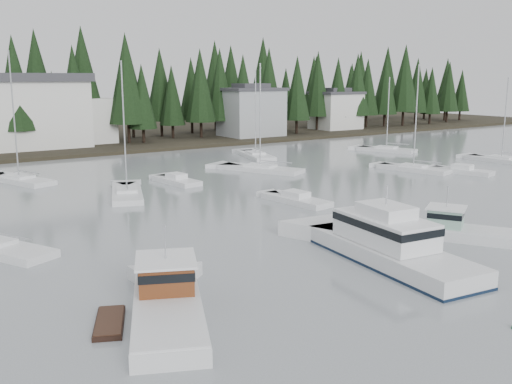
# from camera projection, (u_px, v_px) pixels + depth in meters

# --- Properties ---
(far_shore_land) EXTENTS (240.00, 54.00, 1.00)m
(far_shore_land) POSITION_uv_depth(u_px,v_px,m) (16.00, 141.00, 98.12)
(far_shore_land) COLOR black
(far_shore_land) RESTS_ON ground
(conifer_treeline) EXTENTS (200.00, 22.00, 20.00)m
(conifer_treeline) POSITION_uv_depth(u_px,v_px,m) (32.00, 148.00, 89.20)
(conifer_treeline) COLOR black
(conifer_treeline) RESTS_ON ground
(house_east_a) EXTENTS (10.60, 8.48, 9.25)m
(house_east_a) POSITION_uv_depth(u_px,v_px,m) (251.00, 111.00, 101.55)
(house_east_a) COLOR #999EA0
(house_east_a) RESTS_ON ground
(house_east_b) EXTENTS (9.54, 7.42, 8.25)m
(house_east_b) POSITION_uv_depth(u_px,v_px,m) (336.00, 110.00, 115.38)
(house_east_b) COLOR silver
(house_east_b) RESTS_ON ground
(harbor_inn) EXTENTS (29.50, 11.50, 10.90)m
(harbor_inn) POSITION_uv_depth(u_px,v_px,m) (14.00, 112.00, 83.46)
(harbor_inn) COLOR silver
(harbor_inn) RESTS_ON ground
(lobster_boat_brown) EXTENTS (6.85, 9.68, 4.56)m
(lobster_boat_brown) POSITION_uv_depth(u_px,v_px,m) (165.00, 306.00, 25.98)
(lobster_boat_brown) COLOR silver
(lobster_boat_brown) RESTS_ON ground
(cabin_cruiser_center) EXTENTS (5.23, 12.60, 5.26)m
(cabin_cruiser_center) POSITION_uv_depth(u_px,v_px,m) (389.00, 249.00, 33.85)
(cabin_cruiser_center) COLOR silver
(cabin_cruiser_center) RESTS_ON ground
(lobster_boat_teal) EXTENTS (5.99, 7.66, 4.10)m
(lobster_boat_teal) POSITION_uv_depth(u_px,v_px,m) (462.00, 232.00, 38.67)
(lobster_boat_teal) COLOR silver
(lobster_boat_teal) RESTS_ON ground
(sailboat_0) EXTENTS (5.74, 9.84, 14.03)m
(sailboat_0) POSITION_uv_depth(u_px,v_px,m) (19.00, 181.00, 59.81)
(sailboat_0) COLOR silver
(sailboat_0) RESTS_ON ground
(sailboat_1) EXTENTS (7.10, 10.65, 12.93)m
(sailboat_1) POSITION_uv_depth(u_px,v_px,m) (260.00, 170.00, 66.92)
(sailboat_1) COLOR silver
(sailboat_1) RESTS_ON ground
(sailboat_5) EXTENTS (4.43, 8.85, 12.80)m
(sailboat_5) POSITION_uv_depth(u_px,v_px,m) (413.00, 170.00, 66.98)
(sailboat_5) COLOR silver
(sailboat_5) RESTS_ON ground
(sailboat_6) EXTENTS (5.69, 9.52, 12.80)m
(sailboat_6) POSITION_uv_depth(u_px,v_px,m) (127.00, 195.00, 52.83)
(sailboat_6) COLOR silver
(sailboat_6) RESTS_ON ground
(sailboat_7) EXTENTS (3.38, 9.15, 11.34)m
(sailboat_7) POSITION_uv_depth(u_px,v_px,m) (501.00, 161.00, 74.11)
(sailboat_7) COLOR silver
(sailboat_7) RESTS_ON ground
(sailboat_8) EXTENTS (5.12, 9.65, 12.70)m
(sailboat_8) POSITION_uv_depth(u_px,v_px,m) (256.00, 157.00, 78.52)
(sailboat_8) COLOR silver
(sailboat_8) RESTS_ON ground
(sailboat_9) EXTENTS (5.74, 9.00, 11.39)m
(sailboat_9) POSITION_uv_depth(u_px,v_px,m) (386.00, 151.00, 84.63)
(sailboat_9) COLOR silver
(sailboat_9) RESTS_ON ground
(runabout_1) EXTENTS (2.93, 7.12, 1.42)m
(runabout_1) POSITION_uv_depth(u_px,v_px,m) (296.00, 201.00, 49.97)
(runabout_1) COLOR silver
(runabout_1) RESTS_ON ground
(runabout_2) EXTENTS (3.79, 7.07, 1.42)m
(runabout_2) POSITION_uv_depth(u_px,v_px,m) (462.00, 172.00, 65.32)
(runabout_2) COLOR silver
(runabout_2) RESTS_ON ground
(runabout_4) EXTENTS (2.94, 6.54, 1.42)m
(runabout_4) POSITION_uv_depth(u_px,v_px,m) (177.00, 182.00, 59.19)
(runabout_4) COLOR silver
(runabout_4) RESTS_ON ground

